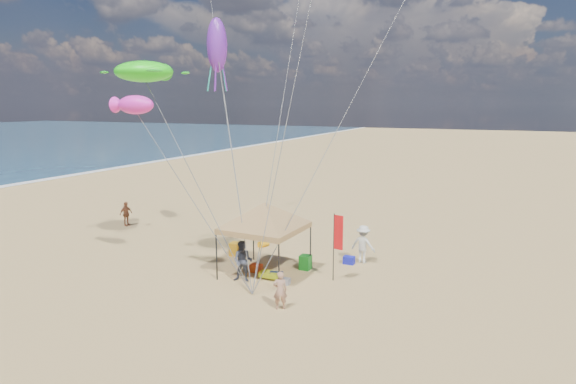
{
  "coord_description": "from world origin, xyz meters",
  "views": [
    {
      "loc": [
        8.71,
        -16.05,
        7.88
      ],
      "look_at": [
        0.0,
        3.0,
        4.0
      ],
      "focal_mm": 29.91,
      "sensor_mm": 36.0,
      "label": 1
    }
  ],
  "objects_px": {
    "person_near_c": "(363,244)",
    "person_near_b": "(243,261)",
    "feather_flag": "(337,237)",
    "chair_green": "(305,262)",
    "canopy_tent": "(265,205)",
    "person_near_a": "(280,290)",
    "cooler_blue": "(349,260)",
    "chair_yellow": "(235,249)",
    "person_far_a": "(126,214)",
    "beach_cart": "(270,274)",
    "cooler_red": "(256,268)"
  },
  "relations": [
    {
      "from": "chair_yellow",
      "to": "person_near_c",
      "type": "relative_size",
      "value": 0.36
    },
    {
      "from": "chair_yellow",
      "to": "person_far_a",
      "type": "relative_size",
      "value": 0.44
    },
    {
      "from": "cooler_red",
      "to": "person_near_b",
      "type": "relative_size",
      "value": 0.29
    },
    {
      "from": "feather_flag",
      "to": "person_far_a",
      "type": "distance_m",
      "value": 16.24
    },
    {
      "from": "chair_green",
      "to": "beach_cart",
      "type": "relative_size",
      "value": 0.78
    },
    {
      "from": "beach_cart",
      "to": "person_near_c",
      "type": "distance_m",
      "value": 5.16
    },
    {
      "from": "beach_cart",
      "to": "person_far_a",
      "type": "bearing_deg",
      "value": 159.84
    },
    {
      "from": "canopy_tent",
      "to": "person_near_b",
      "type": "xyz_separation_m",
      "value": [
        -0.49,
        -1.19,
        -2.37
      ]
    },
    {
      "from": "beach_cart",
      "to": "person_far_a",
      "type": "height_order",
      "value": "person_far_a"
    },
    {
      "from": "feather_flag",
      "to": "cooler_blue",
      "type": "bearing_deg",
      "value": 94.51
    },
    {
      "from": "cooler_red",
      "to": "feather_flag",
      "type": "bearing_deg",
      "value": 6.64
    },
    {
      "from": "canopy_tent",
      "to": "person_near_a",
      "type": "height_order",
      "value": "canopy_tent"
    },
    {
      "from": "cooler_blue",
      "to": "person_near_b",
      "type": "xyz_separation_m",
      "value": [
        -3.61,
        -4.26,
        0.74
      ]
    },
    {
      "from": "person_near_a",
      "to": "person_near_b",
      "type": "bearing_deg",
      "value": -66.43
    },
    {
      "from": "person_far_a",
      "to": "person_near_a",
      "type": "bearing_deg",
      "value": -107.67
    },
    {
      "from": "cooler_red",
      "to": "chair_yellow",
      "type": "relative_size",
      "value": 0.77
    },
    {
      "from": "chair_green",
      "to": "beach_cart",
      "type": "xyz_separation_m",
      "value": [
        -1.0,
        -1.84,
        -0.15
      ]
    },
    {
      "from": "beach_cart",
      "to": "person_near_c",
      "type": "relative_size",
      "value": 0.47
    },
    {
      "from": "feather_flag",
      "to": "chair_green",
      "type": "relative_size",
      "value": 4.45
    },
    {
      "from": "chair_green",
      "to": "canopy_tent",
      "type": "bearing_deg",
      "value": -135.4
    },
    {
      "from": "feather_flag",
      "to": "cooler_blue",
      "type": "height_order",
      "value": "feather_flag"
    },
    {
      "from": "chair_yellow",
      "to": "person_far_a",
      "type": "bearing_deg",
      "value": 165.75
    },
    {
      "from": "cooler_blue",
      "to": "chair_yellow",
      "type": "xyz_separation_m",
      "value": [
        -5.83,
        -1.22,
        0.16
      ]
    },
    {
      "from": "canopy_tent",
      "to": "chair_yellow",
      "type": "height_order",
      "value": "canopy_tent"
    },
    {
      "from": "person_near_a",
      "to": "chair_yellow",
      "type": "bearing_deg",
      "value": -76.13
    },
    {
      "from": "person_near_b",
      "to": "beach_cart",
      "type": "bearing_deg",
      "value": 24.3
    },
    {
      "from": "feather_flag",
      "to": "person_far_a",
      "type": "relative_size",
      "value": 1.95
    },
    {
      "from": "chair_yellow",
      "to": "person_near_b",
      "type": "relative_size",
      "value": 0.37
    },
    {
      "from": "feather_flag",
      "to": "person_near_c",
      "type": "distance_m",
      "value": 3.2
    },
    {
      "from": "cooler_red",
      "to": "person_near_c",
      "type": "distance_m",
      "value": 5.49
    },
    {
      "from": "feather_flag",
      "to": "person_near_b",
      "type": "height_order",
      "value": "feather_flag"
    },
    {
      "from": "beach_cart",
      "to": "person_near_a",
      "type": "height_order",
      "value": "person_near_a"
    },
    {
      "from": "chair_yellow",
      "to": "person_near_c",
      "type": "bearing_deg",
      "value": 14.7
    },
    {
      "from": "chair_green",
      "to": "person_near_c",
      "type": "height_order",
      "value": "person_near_c"
    },
    {
      "from": "feather_flag",
      "to": "person_near_c",
      "type": "height_order",
      "value": "feather_flag"
    },
    {
      "from": "person_near_c",
      "to": "person_far_a",
      "type": "bearing_deg",
      "value": 5.34
    },
    {
      "from": "cooler_red",
      "to": "person_near_a",
      "type": "relative_size",
      "value": 0.35
    },
    {
      "from": "chair_yellow",
      "to": "person_near_a",
      "type": "xyz_separation_m",
      "value": [
        5.0,
        -5.02,
        0.41
      ]
    },
    {
      "from": "canopy_tent",
      "to": "cooler_blue",
      "type": "relative_size",
      "value": 11.92
    },
    {
      "from": "cooler_blue",
      "to": "beach_cart",
      "type": "distance_m",
      "value": 4.38
    },
    {
      "from": "cooler_blue",
      "to": "person_near_a",
      "type": "xyz_separation_m",
      "value": [
        -0.83,
        -6.24,
        0.57
      ]
    },
    {
      "from": "person_near_c",
      "to": "chair_yellow",
      "type": "bearing_deg",
      "value": 22.83
    },
    {
      "from": "person_near_c",
      "to": "person_near_b",
      "type": "bearing_deg",
      "value": 56.61
    },
    {
      "from": "feather_flag",
      "to": "person_near_a",
      "type": "relative_size",
      "value": 2.04
    },
    {
      "from": "person_near_c",
      "to": "cooler_blue",
      "type": "bearing_deg",
      "value": 47.06
    },
    {
      "from": "person_far_a",
      "to": "chair_green",
      "type": "bearing_deg",
      "value": -92.48
    },
    {
      "from": "canopy_tent",
      "to": "feather_flag",
      "type": "xyz_separation_m",
      "value": [
        3.31,
        0.55,
        -1.23
      ]
    },
    {
      "from": "feather_flag",
      "to": "chair_green",
      "type": "height_order",
      "value": "feather_flag"
    },
    {
      "from": "person_far_a",
      "to": "cooler_red",
      "type": "bearing_deg",
      "value": -100.21
    },
    {
      "from": "beach_cart",
      "to": "canopy_tent",
      "type": "bearing_deg",
      "value": 137.9
    }
  ]
}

